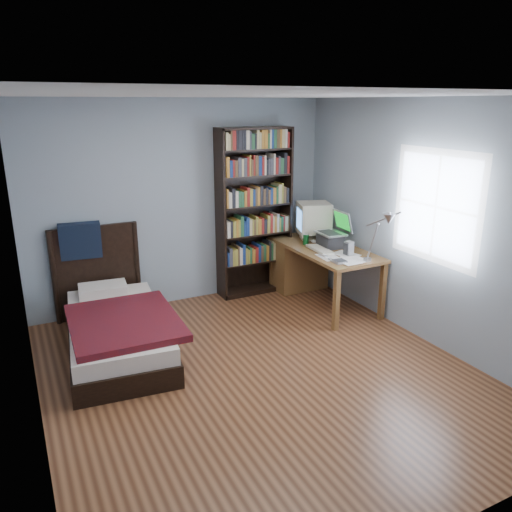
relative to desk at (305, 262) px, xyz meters
name	(u,v)px	position (x,y,z in m)	size (l,w,h in m)	color
room	(264,245)	(-1.48, -1.64, 0.84)	(4.20, 4.24, 2.50)	#4B2816
desk	(305,262)	(0.00, 0.00, 0.00)	(0.75, 1.58, 0.73)	brown
crt_monitor	(312,218)	(0.08, -0.03, 0.59)	(0.54, 0.50, 0.49)	beige
laptop	(332,237)	(0.09, -0.46, 0.43)	(0.37, 0.38, 0.44)	#2D2D30
desk_lamp	(386,224)	(-0.02, -1.53, 0.85)	(0.25, 0.56, 0.66)	#99999E
keyboard	(320,249)	(-0.13, -0.53, 0.33)	(0.17, 0.42, 0.03)	beige
speaker	(349,248)	(0.06, -0.85, 0.40)	(0.08, 0.08, 0.17)	gray
soda_can	(306,239)	(-0.14, -0.22, 0.38)	(0.07, 0.07, 0.13)	#083E12
mouse	(313,241)	(0.00, -0.19, 0.33)	(0.06, 0.10, 0.03)	silver
phone_silver	(323,256)	(-0.23, -0.75, 0.33)	(0.05, 0.10, 0.02)	silver
phone_grey	(331,260)	(-0.23, -0.91, 0.32)	(0.04, 0.08, 0.02)	gray
external_drive	(340,262)	(-0.20, -1.03, 0.33)	(0.13, 0.13, 0.03)	gray
bookshelf	(254,213)	(-0.60, 0.30, 0.67)	(0.97, 0.30, 2.16)	black
bed	(115,324)	(-2.60, -0.50, -0.16)	(1.13, 2.07, 1.16)	black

